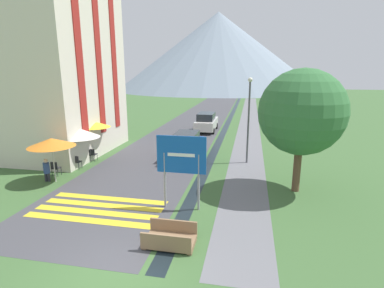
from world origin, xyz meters
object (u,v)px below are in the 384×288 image
(cafe_chair_middle, at_px, (77,161))
(person_seated_near, at_px, (47,169))
(cafe_umbrella_front_orange, at_px, (51,142))
(person_standing_terrace, at_px, (66,155))
(cafe_umbrella_rear_yellow, at_px, (94,124))
(cafe_chair_far_right, at_px, (93,154))
(parked_car_far, at_px, (206,122))
(cafe_chair_near_left, at_px, (55,167))
(hotel_building, at_px, (58,56))
(road_sign, at_px, (181,161))
(footbridge, at_px, (170,238))
(tree_by_path, at_px, (302,112))
(parked_car_near, at_px, (187,146))
(cafe_chair_far_left, at_px, (89,154))
(cafe_umbrella_middle_white, at_px, (80,133))
(streetlamp, at_px, (249,114))

(cafe_chair_middle, bearing_deg, person_seated_near, -98.84)
(cafe_umbrella_front_orange, height_order, person_standing_terrace, cafe_umbrella_front_orange)
(cafe_umbrella_rear_yellow, bearing_deg, cafe_chair_far_right, -75.56)
(parked_car_far, height_order, cafe_chair_far_right, parked_car_far)
(person_seated_near, bearing_deg, cafe_chair_near_left, 95.47)
(hotel_building, height_order, cafe_chair_near_left, hotel_building)
(parked_car_far, bearing_deg, hotel_building, -132.47)
(road_sign, distance_m, footbridge, 3.39)
(road_sign, xyz_separation_m, tree_by_path, (5.07, 3.00, 1.76))
(cafe_chair_far_right, distance_m, person_standing_terrace, 2.23)
(footbridge, xyz_separation_m, cafe_chair_far_right, (-7.51, 8.44, 0.29))
(cafe_chair_near_left, distance_m, cafe_umbrella_front_orange, 1.92)
(cafe_chair_near_left, bearing_deg, person_standing_terrace, 79.61)
(person_standing_terrace, bearing_deg, cafe_umbrella_rear_yellow, 85.61)
(cafe_chair_far_right, relative_size, tree_by_path, 0.14)
(hotel_building, xyz_separation_m, cafe_chair_middle, (2.98, -3.58, -6.27))
(parked_car_near, relative_size, parked_car_far, 0.93)
(hotel_building, xyz_separation_m, cafe_chair_far_right, (3.08, -1.87, -6.27))
(cafe_chair_far_right, relative_size, cafe_umbrella_rear_yellow, 0.34)
(hotel_building, bearing_deg, cafe_chair_near_left, -63.13)
(footbridge, distance_m, cafe_chair_far_left, 11.35)
(road_sign, relative_size, footbridge, 1.88)
(cafe_chair_middle, bearing_deg, cafe_chair_far_left, 95.89)
(cafe_umbrella_middle_white, height_order, streetlamp, streetlamp)
(cafe_chair_far_left, distance_m, cafe_chair_middle, 1.59)
(cafe_umbrella_front_orange, bearing_deg, cafe_umbrella_middle_white, 91.68)
(person_standing_terrace, relative_size, streetlamp, 0.31)
(cafe_chair_far_right, xyz_separation_m, cafe_umbrella_middle_white, (-0.14, -1.02, 1.57))
(cafe_chair_far_left, xyz_separation_m, cafe_chair_far_right, (0.20, 0.12, 0.00))
(parked_car_far, height_order, cafe_chair_middle, parked_car_far)
(cafe_chair_near_left, relative_size, streetlamp, 0.16)
(hotel_building, relative_size, cafe_chair_near_left, 14.93)
(parked_car_near, xyz_separation_m, cafe_chair_far_right, (-5.91, -1.77, -0.40))
(cafe_umbrella_middle_white, relative_size, streetlamp, 0.44)
(cafe_umbrella_rear_yellow, bearing_deg, road_sign, -41.23)
(footbridge, height_order, cafe_chair_middle, cafe_chair_middle)
(parked_car_near, bearing_deg, cafe_chair_near_left, -143.58)
(parked_car_near, height_order, streetlamp, streetlamp)
(person_seated_near, bearing_deg, hotel_building, 114.10)
(cafe_chair_far_left, xyz_separation_m, tree_by_path, (12.56, -2.53, 3.38))
(cafe_umbrella_middle_white, height_order, tree_by_path, tree_by_path)
(parked_car_far, bearing_deg, person_seated_near, -112.28)
(parked_car_near, distance_m, person_standing_terrace, 7.49)
(cafe_chair_near_left, height_order, cafe_umbrella_rear_yellow, cafe_umbrella_rear_yellow)
(cafe_umbrella_middle_white, height_order, person_standing_terrace, cafe_umbrella_middle_white)
(cafe_chair_far_right, bearing_deg, cafe_chair_far_left, -123.74)
(road_sign, height_order, cafe_umbrella_front_orange, road_sign)
(footbridge, distance_m, tree_by_path, 8.39)
(hotel_building, bearing_deg, person_seated_near, -65.90)
(footbridge, bearing_deg, cafe_umbrella_middle_white, 135.87)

